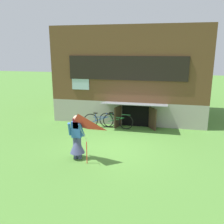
{
  "coord_description": "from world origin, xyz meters",
  "views": [
    {
      "loc": [
        1.9,
        -8.86,
        3.8
      ],
      "look_at": [
        -0.22,
        0.7,
        1.27
      ],
      "focal_mm": 39.23,
      "sensor_mm": 36.0,
      "label": 1
    }
  ],
  "objects_px": {
    "kite": "(78,128)",
    "bicycle_green": "(116,121)",
    "person": "(77,141)",
    "bicycle_blue": "(100,120)"
  },
  "relations": [
    {
      "from": "kite",
      "to": "bicycle_green",
      "type": "distance_m",
      "value": 4.34
    },
    {
      "from": "person",
      "to": "bicycle_green",
      "type": "relative_size",
      "value": 0.92
    },
    {
      "from": "person",
      "to": "kite",
      "type": "bearing_deg",
      "value": -48.98
    },
    {
      "from": "person",
      "to": "bicycle_green",
      "type": "bearing_deg",
      "value": 94.04
    },
    {
      "from": "person",
      "to": "bicycle_green",
      "type": "height_order",
      "value": "person"
    },
    {
      "from": "kite",
      "to": "bicycle_green",
      "type": "xyz_separation_m",
      "value": [
        0.37,
        4.22,
        -0.97
      ]
    },
    {
      "from": "kite",
      "to": "bicycle_blue",
      "type": "distance_m",
      "value": 4.31
    },
    {
      "from": "bicycle_green",
      "to": "person",
      "type": "bearing_deg",
      "value": -93.5
    },
    {
      "from": "person",
      "to": "kite",
      "type": "relative_size",
      "value": 0.93
    },
    {
      "from": "kite",
      "to": "bicycle_blue",
      "type": "height_order",
      "value": "kite"
    }
  ]
}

